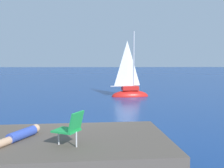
% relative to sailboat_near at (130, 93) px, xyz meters
% --- Properties ---
extents(ground_plane, '(160.00, 160.00, 0.00)m').
position_rel_sailboat_near_xyz_m(ground_plane, '(-3.04, -11.62, -0.30)').
color(ground_plane, navy).
extents(shore_ledge, '(6.88, 3.87, 1.03)m').
position_rel_sailboat_near_xyz_m(shore_ledge, '(-3.64, -15.30, 0.22)').
color(shore_ledge, brown).
rests_on(shore_ledge, ground).
extents(boulder_seaward, '(1.08, 1.06, 0.64)m').
position_rel_sailboat_near_xyz_m(boulder_seaward, '(-4.60, -13.09, -0.30)').
color(boulder_seaward, '#4B4F45').
rests_on(boulder_seaward, ground).
extents(boulder_inland, '(1.53, 1.71, 0.92)m').
position_rel_sailboat_near_xyz_m(boulder_inland, '(-3.60, -13.25, -0.30)').
color(boulder_inland, '#4A4C3E').
rests_on(boulder_inland, ground).
extents(sailboat_near, '(3.02, 1.41, 5.50)m').
position_rel_sailboat_near_xyz_m(sailboat_near, '(0.00, 0.00, 0.00)').
color(sailboat_near, red).
rests_on(sailboat_near, ground).
extents(person_sunbather, '(0.83, 1.67, 0.25)m').
position_rel_sailboat_near_xyz_m(person_sunbather, '(-3.98, -15.39, 0.85)').
color(person_sunbather, '#334CB2').
rests_on(person_sunbather, shore_ledge).
extents(beach_chair, '(0.74, 0.69, 0.80)m').
position_rel_sailboat_near_xyz_m(beach_chair, '(-2.67, -15.89, 1.17)').
color(beach_chair, green).
rests_on(beach_chair, shore_ledge).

